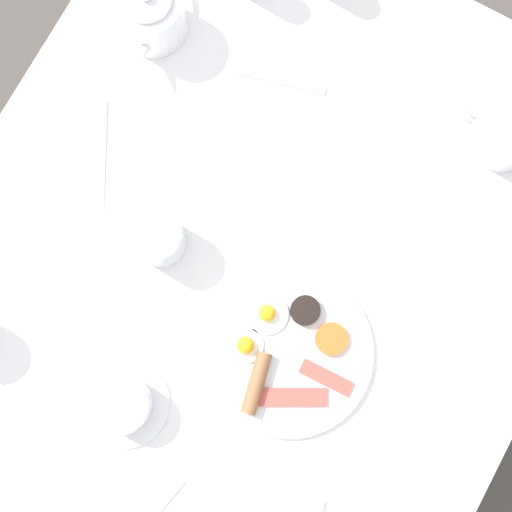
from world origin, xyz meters
TOP-DOWN VIEW (x-y plane):
  - ground_plane at (0.00, 0.00)m, footprint 8.00×8.00m
  - table at (0.00, 0.00)m, footprint 0.98×1.13m
  - breakfast_plate at (-0.12, 0.11)m, footprint 0.27×0.27m
  - teapot_near at (0.34, -0.26)m, footprint 0.11×0.19m
  - teapot_far at (-0.26, -0.37)m, footprint 0.20×0.11m
  - teacup_with_saucer_left at (0.07, 0.30)m, footprint 0.14×0.14m
  - water_glass_tall at (0.15, 0.05)m, footprint 0.08×0.08m
  - knife_by_plate at (0.30, -0.02)m, footprint 0.10×0.17m
  - spoon_for_tea at (0.11, -0.28)m, footprint 0.16×0.05m

SIDE VIEW (x-z plane):
  - ground_plane at x=0.00m, z-range 0.00..0.00m
  - table at x=0.00m, z-range 0.31..1.08m
  - knife_by_plate at x=0.30m, z-range 0.76..0.77m
  - spoon_for_tea at x=0.11m, z-range 0.76..0.77m
  - breakfast_plate at x=-0.12m, z-range 0.75..0.79m
  - teacup_with_saucer_left at x=0.07m, z-range 0.76..0.82m
  - water_glass_tall at x=0.15m, z-range 0.76..0.85m
  - teapot_near at x=0.34m, z-range 0.75..0.87m
  - teapot_far at x=-0.26m, z-range 0.75..0.87m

